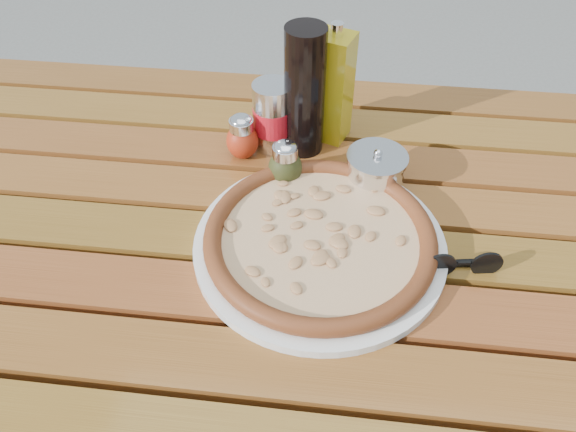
# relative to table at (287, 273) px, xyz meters

# --- Properties ---
(table) EXTENTS (1.40, 0.90, 0.75)m
(table) POSITION_rel_table_xyz_m (0.00, 0.00, 0.00)
(table) COLOR #33180B
(table) RESTS_ON ground
(plate) EXTENTS (0.46, 0.46, 0.01)m
(plate) POSITION_rel_table_xyz_m (0.05, -0.01, 0.08)
(plate) COLOR white
(plate) RESTS_ON table
(pizza) EXTENTS (0.37, 0.37, 0.03)m
(pizza) POSITION_rel_table_xyz_m (0.05, -0.01, 0.10)
(pizza) COLOR beige
(pizza) RESTS_ON plate
(pepper_shaker) EXTENTS (0.06, 0.06, 0.08)m
(pepper_shaker) POSITION_rel_table_xyz_m (-0.10, 0.19, 0.11)
(pepper_shaker) COLOR red
(pepper_shaker) RESTS_ON table
(oregano_shaker) EXTENTS (0.06, 0.06, 0.08)m
(oregano_shaker) POSITION_rel_table_xyz_m (-0.02, 0.13, 0.11)
(oregano_shaker) COLOR #383C18
(oregano_shaker) RESTS_ON table
(dark_bottle) EXTENTS (0.09, 0.09, 0.22)m
(dark_bottle) POSITION_rel_table_xyz_m (0.00, 0.22, 0.19)
(dark_bottle) COLOR black
(dark_bottle) RESTS_ON table
(soda_can) EXTENTS (0.08, 0.08, 0.12)m
(soda_can) POSITION_rel_table_xyz_m (-0.05, 0.22, 0.13)
(soda_can) COLOR silver
(soda_can) RESTS_ON table
(olive_oil_cruet) EXTENTS (0.07, 0.07, 0.21)m
(olive_oil_cruet) POSITION_rel_table_xyz_m (0.05, 0.26, 0.17)
(olive_oil_cruet) COLOR #BA9F13
(olive_oil_cruet) RESTS_ON table
(parmesan_tin) EXTENTS (0.12, 0.12, 0.07)m
(parmesan_tin) POSITION_rel_table_xyz_m (0.13, 0.14, 0.11)
(parmesan_tin) COLOR silver
(parmesan_tin) RESTS_ON table
(sunglasses) EXTENTS (0.11, 0.04, 0.04)m
(sunglasses) POSITION_rel_table_xyz_m (0.25, -0.03, 0.09)
(sunglasses) COLOR black
(sunglasses) RESTS_ON table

